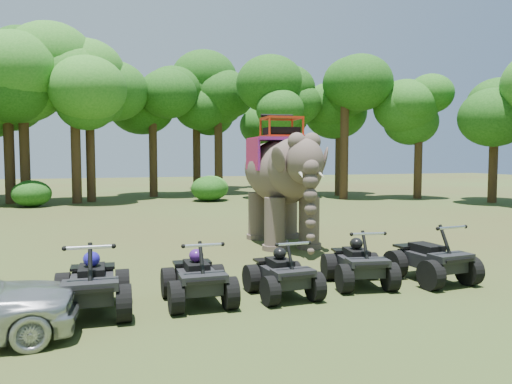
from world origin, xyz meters
TOP-DOWN VIEW (x-y plane):
  - ground at (0.00, 0.00)m, footprint 110.00×110.00m
  - elephant at (1.77, 3.87)m, footprint 2.54×5.12m
  - atv_0 at (-4.10, -1.81)m, footprint 1.41×1.89m
  - atv_1 at (-2.16, -1.74)m, footprint 1.28×1.73m
  - atv_2 at (-0.43, -1.82)m, footprint 1.24×1.66m
  - atv_3 at (1.47, -1.54)m, footprint 1.52×1.90m
  - atv_4 at (3.20, -1.76)m, footprint 1.47×1.92m
  - tree_0 at (0.00, 23.75)m, footprint 6.00×6.00m
  - tree_1 at (4.69, 24.06)m, footprint 6.07×6.07m
  - tree_2 at (7.66, 19.20)m, footprint 5.52×5.52m
  - tree_3 at (11.55, 17.89)m, footprint 5.67×5.67m
  - tree_4 at (16.41, 16.77)m, footprint 5.23×5.23m
  - tree_5 at (18.91, 12.92)m, footprint 5.18×5.18m
  - tree_28 at (-8.63, 21.39)m, footprint 6.79×6.79m
  - tree_29 at (-4.09, 21.23)m, footprint 5.60×5.60m
  - tree_31 at (12.65, 20.71)m, footprint 5.45×5.45m
  - tree_32 at (-7.76, 21.04)m, footprint 6.38×6.38m
  - tree_33 at (3.42, 25.60)m, footprint 6.25×6.25m
  - tree_35 at (-4.91, 20.42)m, footprint 6.17×6.17m
  - tree_36 at (11.40, 29.61)m, footprint 5.11×5.11m
  - tree_38 at (6.00, 29.10)m, footprint 7.17×7.17m

SIDE VIEW (x-z plane):
  - ground at x=0.00m, z-range 0.00..0.00m
  - atv_2 at x=-0.43m, z-range 0.00..1.20m
  - atv_3 at x=1.47m, z-range 0.00..1.27m
  - atv_1 at x=-2.16m, z-range 0.00..1.27m
  - atv_4 at x=3.20m, z-range 0.00..1.35m
  - atv_0 at x=-4.10m, z-range 0.00..1.36m
  - elephant at x=1.77m, z-range 0.00..4.18m
  - tree_36 at x=11.40m, z-range 0.00..7.30m
  - tree_5 at x=18.91m, z-range 0.00..7.41m
  - tree_4 at x=16.41m, z-range 0.00..7.48m
  - tree_31 at x=12.65m, z-range 0.00..7.79m
  - tree_2 at x=7.66m, z-range 0.00..7.89m
  - tree_29 at x=-4.09m, z-range 0.00..7.99m
  - tree_3 at x=11.55m, z-range 0.00..8.10m
  - tree_0 at x=0.00m, z-range 0.00..8.57m
  - tree_1 at x=4.69m, z-range 0.00..8.67m
  - tree_35 at x=-4.91m, z-range 0.00..8.81m
  - tree_33 at x=3.42m, z-range 0.00..8.93m
  - tree_32 at x=-7.76m, z-range 0.00..9.11m
  - tree_28 at x=-8.63m, z-range 0.00..9.70m
  - tree_38 at x=6.00m, z-range 0.00..10.25m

